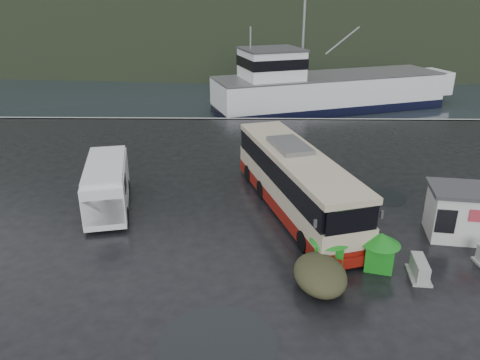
{
  "coord_description": "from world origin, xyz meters",
  "views": [
    {
      "loc": [
        -0.63,
        -17.71,
        10.24
      ],
      "look_at": [
        -0.98,
        2.73,
        1.7
      ],
      "focal_mm": 35.0,
      "sensor_mm": 36.0,
      "label": 1
    }
  ],
  "objects_px": {
    "white_van": "(110,207)",
    "dome_tent": "(319,286)",
    "jersey_barrier_a": "(418,276)",
    "fishing_trawler": "(329,95)",
    "coach_bus": "(294,210)",
    "ticket_kiosk": "(457,236)",
    "waste_bin_right": "(378,267)",
    "waste_bin_left": "(328,265)"
  },
  "relations": [
    {
      "from": "white_van",
      "to": "dome_tent",
      "type": "distance_m",
      "value": 11.51
    },
    {
      "from": "white_van",
      "to": "jersey_barrier_a",
      "type": "bearing_deg",
      "value": -35.46
    },
    {
      "from": "white_van",
      "to": "fishing_trawler",
      "type": "relative_size",
      "value": 0.21
    },
    {
      "from": "coach_bus",
      "to": "ticket_kiosk",
      "type": "relative_size",
      "value": 3.86
    },
    {
      "from": "coach_bus",
      "to": "fishing_trawler",
      "type": "bearing_deg",
      "value": 60.65
    },
    {
      "from": "coach_bus",
      "to": "waste_bin_right",
      "type": "xyz_separation_m",
      "value": [
        2.83,
        -5.01,
        0.0
      ]
    },
    {
      "from": "waste_bin_right",
      "to": "white_van",
      "type": "bearing_deg",
      "value": 156.86
    },
    {
      "from": "waste_bin_right",
      "to": "jersey_barrier_a",
      "type": "bearing_deg",
      "value": -24.1
    },
    {
      "from": "waste_bin_left",
      "to": "jersey_barrier_a",
      "type": "relative_size",
      "value": 1.1
    },
    {
      "from": "white_van",
      "to": "dome_tent",
      "type": "relative_size",
      "value": 2.15
    },
    {
      "from": "white_van",
      "to": "waste_bin_right",
      "type": "distance_m",
      "value": 13.06
    },
    {
      "from": "dome_tent",
      "to": "jersey_barrier_a",
      "type": "relative_size",
      "value": 1.85
    },
    {
      "from": "white_van",
      "to": "ticket_kiosk",
      "type": "height_order",
      "value": "white_van"
    },
    {
      "from": "waste_bin_left",
      "to": "waste_bin_right",
      "type": "height_order",
      "value": "waste_bin_left"
    },
    {
      "from": "fishing_trawler",
      "to": "white_van",
      "type": "bearing_deg",
      "value": -139.16
    },
    {
      "from": "waste_bin_left",
      "to": "jersey_barrier_a",
      "type": "xyz_separation_m",
      "value": [
        3.32,
        -0.73,
        0.0
      ]
    },
    {
      "from": "waste_bin_right",
      "to": "jersey_barrier_a",
      "type": "xyz_separation_m",
      "value": [
        1.38,
        -0.62,
        0.0
      ]
    },
    {
      "from": "coach_bus",
      "to": "white_van",
      "type": "height_order",
      "value": "coach_bus"
    },
    {
      "from": "fishing_trawler",
      "to": "dome_tent",
      "type": "bearing_deg",
      "value": -118.78
    },
    {
      "from": "white_van",
      "to": "fishing_trawler",
      "type": "height_order",
      "value": "fishing_trawler"
    },
    {
      "from": "coach_bus",
      "to": "waste_bin_right",
      "type": "bearing_deg",
      "value": -77.32
    },
    {
      "from": "waste_bin_right",
      "to": "dome_tent",
      "type": "height_order",
      "value": "waste_bin_right"
    },
    {
      "from": "white_van",
      "to": "fishing_trawler",
      "type": "distance_m",
      "value": 30.06
    },
    {
      "from": "white_van",
      "to": "jersey_barrier_a",
      "type": "height_order",
      "value": "white_van"
    },
    {
      "from": "dome_tent",
      "to": "ticket_kiosk",
      "type": "bearing_deg",
      "value": 30.32
    },
    {
      "from": "waste_bin_left",
      "to": "waste_bin_right",
      "type": "xyz_separation_m",
      "value": [
        1.94,
        -0.12,
        0.0
      ]
    },
    {
      "from": "white_van",
      "to": "ticket_kiosk",
      "type": "distance_m",
      "value": 16.37
    },
    {
      "from": "ticket_kiosk",
      "to": "jersey_barrier_a",
      "type": "xyz_separation_m",
      "value": [
        -2.77,
        -3.17,
        0.0
      ]
    },
    {
      "from": "dome_tent",
      "to": "ticket_kiosk",
      "type": "xyz_separation_m",
      "value": [
        6.63,
        3.88,
        0.0
      ]
    },
    {
      "from": "coach_bus",
      "to": "ticket_kiosk",
      "type": "distance_m",
      "value": 7.41
    },
    {
      "from": "dome_tent",
      "to": "white_van",
      "type": "bearing_deg",
      "value": 145.88
    },
    {
      "from": "coach_bus",
      "to": "white_van",
      "type": "xyz_separation_m",
      "value": [
        -9.18,
        0.12,
        0.0
      ]
    },
    {
      "from": "coach_bus",
      "to": "fishing_trawler",
      "type": "height_order",
      "value": "fishing_trawler"
    },
    {
      "from": "waste_bin_left",
      "to": "fishing_trawler",
      "type": "height_order",
      "value": "fishing_trawler"
    },
    {
      "from": "ticket_kiosk",
      "to": "coach_bus",
      "type": "bearing_deg",
      "value": 168.92
    },
    {
      "from": "jersey_barrier_a",
      "to": "waste_bin_left",
      "type": "bearing_deg",
      "value": 167.55
    },
    {
      "from": "dome_tent",
      "to": "fishing_trawler",
      "type": "relative_size",
      "value": 0.1
    },
    {
      "from": "waste_bin_left",
      "to": "ticket_kiosk",
      "type": "height_order",
      "value": "ticket_kiosk"
    },
    {
      "from": "jersey_barrier_a",
      "to": "white_van",
      "type": "bearing_deg",
      "value": 156.76
    },
    {
      "from": "waste_bin_right",
      "to": "dome_tent",
      "type": "xyz_separation_m",
      "value": [
        -2.48,
        -1.32,
        0.0
      ]
    },
    {
      "from": "jersey_barrier_a",
      "to": "fishing_trawler",
      "type": "relative_size",
      "value": 0.05
    },
    {
      "from": "waste_bin_right",
      "to": "coach_bus",
      "type": "bearing_deg",
      "value": 119.44
    }
  ]
}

